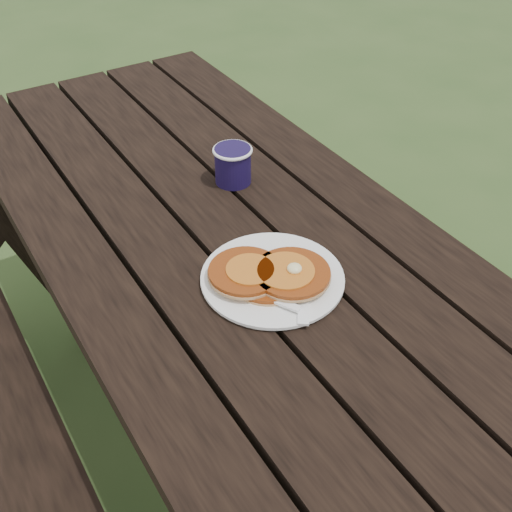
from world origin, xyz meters
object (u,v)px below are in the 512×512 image
pancake_stack (270,274)px  picnic_table (235,355)px  plate (272,279)px  coffee_cup (233,163)px

pancake_stack → picnic_table: bearing=82.8°
plate → picnic_table: bearing=85.6°
picnic_table → coffee_cup: coffee_cup is taller
plate → coffee_cup: bearing=71.7°
picnic_table → pancake_stack: pancake_stack is taller
picnic_table → plate: bearing=-94.4°
picnic_table → pancake_stack: size_ratio=8.56×
picnic_table → pancake_stack: (-0.02, -0.18, 0.41)m
coffee_cup → plate: bearing=-108.3°
pancake_stack → coffee_cup: coffee_cup is taller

